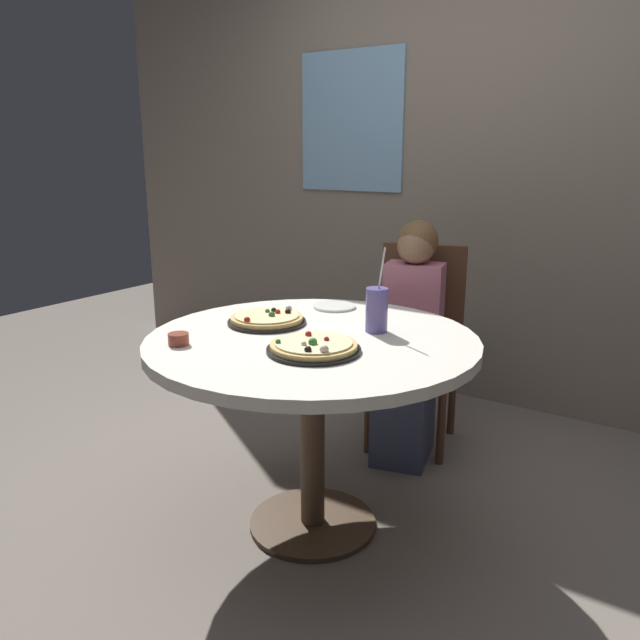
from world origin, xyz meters
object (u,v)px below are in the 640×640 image
object	(u,v)px
dining_table	(312,364)
chair_wooden	(418,334)
diner_child	(409,354)
pizza_veggie	(267,319)
soda_cup	(377,310)
plate_small	(334,306)
pizza_cheese	(314,347)
sauce_bowl	(179,339)

from	to	relation	value
dining_table	chair_wooden	bearing A→B (deg)	91.31
diner_child	pizza_veggie	size ratio (longest dim) A/B	3.65
soda_cup	plate_small	size ratio (longest dim) A/B	1.71
diner_child	soda_cup	xyz separation A→B (m)	(0.14, -0.57, 0.35)
dining_table	pizza_veggie	xyz separation A→B (m)	(-0.24, 0.05, 0.12)
chair_wooden	pizza_cheese	size ratio (longest dim) A/B	3.06
sauce_bowl	plate_small	distance (m)	0.75
pizza_veggie	soda_cup	distance (m)	0.42
chair_wooden	diner_child	size ratio (longest dim) A/B	0.88
sauce_bowl	plate_small	size ratio (longest dim) A/B	0.39
diner_child	plate_small	distance (m)	0.48
sauce_bowl	pizza_veggie	bearing A→B (deg)	77.97
chair_wooden	soda_cup	distance (m)	0.83
dining_table	plate_small	size ratio (longest dim) A/B	6.51
pizza_cheese	plate_small	distance (m)	0.60
sauce_bowl	plate_small	bearing A→B (deg)	77.78
pizza_cheese	sauce_bowl	xyz separation A→B (m)	(-0.42, -0.19, 0.00)
dining_table	diner_child	world-z (taller)	diner_child
chair_wooden	plate_small	xyz separation A→B (m)	(-0.14, -0.53, 0.22)
dining_table	pizza_cheese	world-z (taller)	pizza_cheese
pizza_cheese	soda_cup	world-z (taller)	soda_cup
dining_table	pizza_cheese	bearing A→B (deg)	-54.13
pizza_cheese	diner_child	bearing A→B (deg)	95.26
diner_child	sauce_bowl	world-z (taller)	diner_child
diner_child	sauce_bowl	xyz separation A→B (m)	(-0.34, -1.08, 0.29)
pizza_cheese	soda_cup	size ratio (longest dim) A/B	1.01
diner_child	plate_small	size ratio (longest dim) A/B	6.01
dining_table	chair_wooden	size ratio (longest dim) A/B	1.23
soda_cup	plate_small	distance (m)	0.39
dining_table	plate_small	xyz separation A→B (m)	(-0.16, 0.40, 0.11)
chair_wooden	diner_child	world-z (taller)	diner_child
plate_small	pizza_veggie	bearing A→B (deg)	-102.41
pizza_veggie	soda_cup	size ratio (longest dim) A/B	0.97
pizza_veggie	dining_table	bearing A→B (deg)	-12.12
chair_wooden	soda_cup	world-z (taller)	soda_cup
chair_wooden	pizza_cheese	distance (m)	1.11
chair_wooden	sauce_bowl	xyz separation A→B (m)	(-0.30, -1.26, 0.24)
soda_cup	pizza_cheese	bearing A→B (deg)	-99.61
dining_table	pizza_veggie	distance (m)	0.27
diner_child	sauce_bowl	bearing A→B (deg)	-107.39
diner_child	pizza_veggie	world-z (taller)	diner_child
diner_child	pizza_cheese	world-z (taller)	diner_child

